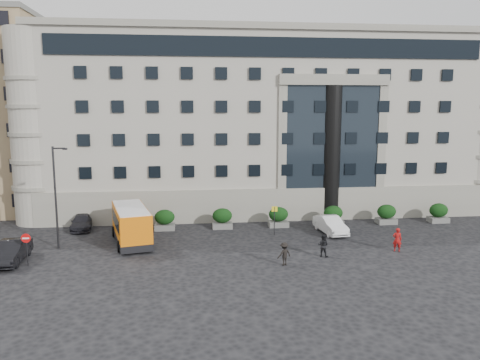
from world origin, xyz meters
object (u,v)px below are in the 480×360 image
Objects in this scene: hedge_f at (438,213)px; parked_car_d at (93,209)px; minibus at (131,223)px; hedge_d at (333,215)px; hedge_e at (386,214)px; white_taxi at (330,225)px; red_truck at (43,195)px; bus_stop_sign at (274,215)px; street_lamp at (56,193)px; parked_car_b at (11,252)px; parked_car_c at (82,222)px; hedge_c at (278,217)px; no_entry_sign at (26,243)px; pedestrian_a at (397,240)px; pedestrian_c at (284,254)px; hedge_b at (222,218)px; hedge_a at (165,220)px; pedestrian_b at (323,245)px.

parked_car_d is at bearing 169.68° from hedge_f.
hedge_d is at bearing -1.70° from minibus.
hedge_e is (5.20, 0.00, 0.00)m from hedge_d.
red_truck is at bearing 147.85° from white_taxi.
bus_stop_sign is at bearing 174.20° from white_taxi.
street_lamp is 1.40× the size of parked_car_d.
parked_car_b is 9.49m from parked_car_c.
white_taxi is (22.02, -8.81, -0.04)m from parked_car_d.
no_entry_sign is at bearing -155.51° from hedge_c.
minibus is at bearing -51.49° from parked_car_c.
hedge_f reaches higher than white_taxi.
parked_car_b is 28.38m from pedestrian_a.
bus_stop_sign is at bearing -119.49° from pedestrian_c.
hedge_f is 0.40× the size of white_taxi.
hedge_b is 14.09m from parked_car_d.
pedestrian_a is at bearing -31.40° from parked_car_d.
hedge_c is 5.20m from hedge_d.
hedge_b reaches higher than parked_car_b.
pedestrian_c is at bearing -95.36° from bus_stop_sign.
pedestrian_a is at bearing -7.93° from street_lamp.
pedestrian_a is at bearing -25.05° from hedge_a.
white_taxi is at bearing -111.79° from hedge_d.
bus_stop_sign is at bearing 12.28° from parked_car_b.
red_truck is (-4.57, 19.42, -0.22)m from no_entry_sign.
hedge_b is 0.73× the size of bus_stop_sign.
pedestrian_a reaches higher than white_taxi.
white_taxi is 2.71× the size of pedestrian_b.
hedge_c is 1.12× the size of pedestrian_c.
hedge_b is at bearing 31.90° from no_entry_sign.
parked_car_d is at bearing 103.15° from minibus.
no_entry_sign reaches higher than parked_car_d.
minibus is at bearing -63.23° from red_truck.
hedge_c is 0.73× the size of bus_stop_sign.
pedestrian_c is at bearing -71.42° from hedge_b.
hedge_b is at bearing 146.93° from bus_stop_sign.
hedge_f is at bearing -116.05° from pedestrian_a.
hedge_b is 1.00× the size of hedge_e.
bus_stop_sign is at bearing -29.40° from parked_car_d.
bus_stop_sign is 7.90m from pedestrian_c.
hedge_c is 21.33m from no_entry_sign.
no_entry_sign reaches higher than pedestrian_b.
minibus is at bearing -64.97° from parked_car_d.
hedge_e is 6.85m from white_taxi.
hedge_a reaches higher than parked_car_b.
hedge_e is at bearing 0.00° from hedge_d.
no_entry_sign reaches higher than pedestrian_c.
minibus is 4.42× the size of pedestrian_b.
hedge_a is 9.89m from street_lamp.
hedge_f is 1.10× the size of pedestrian_b.
parked_car_b is 0.83× the size of parked_car_d.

